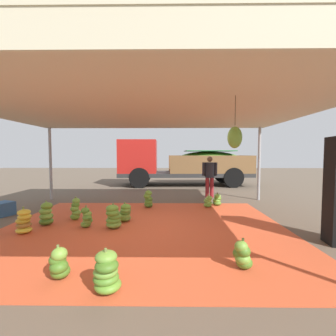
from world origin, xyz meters
TOP-DOWN VIEW (x-y plane):
  - ground_plane at (0.00, 3.00)m, footprint 40.00×40.00m
  - tarp_orange at (0.00, 0.00)m, footprint 6.36×5.27m
  - tent_canopy at (0.01, -0.09)m, footprint 8.00×7.00m
  - banana_bunch_0 at (1.64, -1.80)m, footprint 0.32×0.33m
  - banana_bunch_1 at (-1.29, 0.03)m, footprint 0.31×0.31m
  - banana_bunch_2 at (-0.09, 2.00)m, footprint 0.37×0.36m
  - banana_bunch_3 at (2.11, 2.34)m, footprint 0.34×0.33m
  - banana_bunch_4 at (-0.16, -2.37)m, footprint 0.46×0.44m
  - banana_bunch_5 at (-0.52, 0.50)m, footprint 0.40×0.38m
  - banana_bunch_6 at (-1.80, 0.65)m, footprint 0.32×0.33m
  - banana_bunch_7 at (-0.87, -2.10)m, footprint 0.35×0.38m
  - banana_bunch_8 at (-2.30, 0.21)m, footprint 0.43×0.43m
  - banana_bunch_9 at (1.77, 2.07)m, footprint 0.38×0.35m
  - banana_bunch_10 at (-0.67, -0.01)m, footprint 0.46×0.46m
  - banana_bunch_11 at (-2.48, -0.33)m, footprint 0.42×0.42m
  - cargo_truck_main at (1.11, 7.33)m, footprint 6.97×2.50m
  - worker_0 at (2.10, 3.77)m, footprint 0.58×0.35m
  - crate_1 at (-3.95, 1.04)m, footprint 0.58×0.58m

SIDE VIEW (x-z plane):
  - ground_plane at x=0.00m, z-range 0.00..0.00m
  - tarp_orange at x=0.00m, z-range 0.00..0.01m
  - banana_bunch_9 at x=1.77m, z-range -0.03..0.38m
  - crate_1 at x=-3.95m, z-range 0.00..0.37m
  - banana_bunch_3 at x=2.11m, z-range -0.02..0.39m
  - banana_bunch_0 at x=1.64m, z-range -0.02..0.43m
  - banana_bunch_7 at x=-0.87m, z-range -0.02..0.44m
  - banana_bunch_5 at x=-0.52m, z-range -0.02..0.46m
  - banana_bunch_1 at x=-1.29m, z-range -0.03..0.48m
  - banana_bunch_4 at x=-0.16m, z-range -0.03..0.50m
  - banana_bunch_11 at x=-2.48m, z-range -0.04..0.52m
  - banana_bunch_8 at x=-2.30m, z-range -0.03..0.54m
  - banana_bunch_10 at x=-0.67m, z-range -0.02..0.54m
  - banana_bunch_2 at x=-0.09m, z-range -0.02..0.55m
  - banana_bunch_6 at x=-1.80m, z-range -0.03..0.56m
  - worker_0 at x=2.10m, z-range 0.13..1.71m
  - cargo_truck_main at x=1.11m, z-range 0.02..2.42m
  - tent_canopy at x=0.01m, z-range 1.27..3.95m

